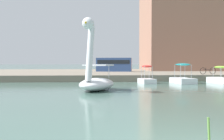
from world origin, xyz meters
TOP-DOWN VIEW (x-y plane):
  - shore_bank_far at (0.00, 30.55)m, footprint 115.01×23.11m
  - swan_boat at (-2.51, 11.70)m, footprint 2.99×3.74m
  - pedal_boat_red at (1.80, 17.35)m, footprint 1.34×1.91m
  - pedal_boat_teal at (4.80, 17.09)m, footprint 1.68×2.54m
  - pedal_boat_lime at (8.08, 17.04)m, footprint 1.59×2.56m
  - bicycle_parked at (8.57, 20.65)m, footprint 1.69×0.23m
  - parked_van at (0.00, 29.81)m, footprint 4.82×2.64m
  - apartment_block at (12.49, 36.34)m, footprint 14.91×13.81m

SIDE VIEW (x-z plane):
  - shore_bank_far at x=0.00m, z-range 0.00..0.59m
  - pedal_boat_lime at x=8.08m, z-range -0.32..1.13m
  - pedal_boat_red at x=1.80m, z-range -0.34..1.17m
  - pedal_boat_teal at x=4.80m, z-range -0.36..1.30m
  - swan_boat at x=-2.51m, z-range -1.34..2.95m
  - bicycle_parked at x=8.57m, z-range 0.59..1.26m
  - parked_van at x=0.00m, z-range 0.67..2.44m
  - apartment_block at x=12.49m, z-range 0.59..14.75m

